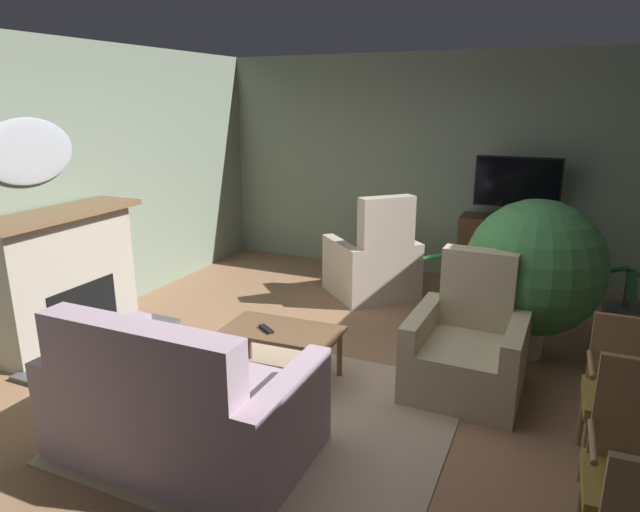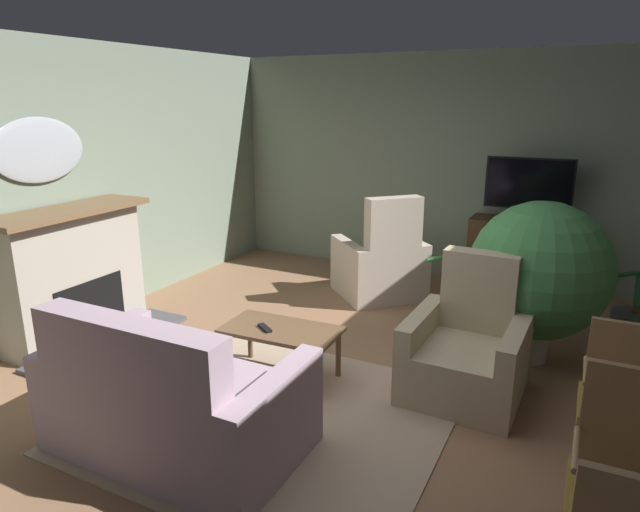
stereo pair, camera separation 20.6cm
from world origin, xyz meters
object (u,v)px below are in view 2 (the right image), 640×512
at_px(wall_mirror_oval, 39,150).
at_px(tv_cabinet, 521,259).
at_px(potted_plant_tall_palm_by_window, 539,271).
at_px(tv_remote, 265,328).
at_px(side_chair_nearest_door, 622,399).
at_px(sofa_floral, 172,404).
at_px(coffee_table, 281,335).
at_px(fireplace, 74,278).
at_px(armchair_facing_sofa, 467,353).
at_px(potted_plant_small_fern_corner, 632,330).
at_px(armchair_angled_to_table, 381,266).
at_px(potted_plant_on_hearth_side, 466,317).
at_px(television, 528,188).
at_px(side_chair_far_end, 627,480).

bearing_deg(wall_mirror_oval, tv_cabinet, 39.83).
bearing_deg(potted_plant_tall_palm_by_window, tv_remote, -144.50).
bearing_deg(side_chair_nearest_door, sofa_floral, -158.04).
distance_m(coffee_table, side_chair_nearest_door, 2.38).
distance_m(fireplace, tv_cabinet, 4.75).
bearing_deg(fireplace, coffee_table, 4.51).
height_order(coffee_table, side_chair_nearest_door, side_chair_nearest_door).
relative_size(sofa_floral, potted_plant_tall_palm_by_window, 1.14).
relative_size(armchair_facing_sofa, potted_plant_small_fern_corner, 1.11).
relative_size(tv_cabinet, armchair_angled_to_table, 0.98).
height_order(potted_plant_on_hearth_side, potted_plant_small_fern_corner, potted_plant_on_hearth_side).
distance_m(fireplace, potted_plant_small_fern_corner, 5.04).
distance_m(tv_cabinet, potted_plant_small_fern_corner, 1.65).
relative_size(fireplace, potted_plant_tall_palm_by_window, 1.11).
height_order(tv_cabinet, potted_plant_tall_palm_by_window, potted_plant_tall_palm_by_window).
relative_size(armchair_angled_to_table, potted_plant_tall_palm_by_window, 0.87).
xyz_separation_m(coffee_table, potted_plant_tall_palm_by_window, (1.75, 1.25, 0.42)).
xyz_separation_m(television, potted_plant_on_hearth_side, (-0.28, -1.46, -1.04)).
bearing_deg(tv_cabinet, potted_plant_small_fern_corner, -47.80).
xyz_separation_m(tv_cabinet, potted_plant_small_fern_corner, (1.10, -1.21, -0.19)).
distance_m(coffee_table, armchair_angled_to_table, 2.17).
bearing_deg(armchair_facing_sofa, television, 88.64).
xyz_separation_m(tv_cabinet, armchair_angled_to_table, (-1.40, -0.82, -0.05)).
xyz_separation_m(armchair_facing_sofa, side_chair_nearest_door, (1.01, -0.59, 0.18)).
bearing_deg(armchair_angled_to_table, wall_mirror_oval, -135.58).
bearing_deg(television, armchair_facing_sofa, -91.36).
xyz_separation_m(television, armchair_facing_sofa, (-0.06, -2.48, -0.91)).
bearing_deg(potted_plant_on_hearth_side, wall_mirror_oval, -154.92).
xyz_separation_m(tv_remote, armchair_facing_sofa, (1.47, 0.53, -0.12)).
height_order(side_chair_far_end, potted_plant_on_hearth_side, side_chair_far_end).
relative_size(television, side_chair_nearest_door, 1.00).
distance_m(coffee_table, potted_plant_small_fern_corner, 3.09).
height_order(tv_cabinet, potted_plant_on_hearth_side, potted_plant_on_hearth_side).
xyz_separation_m(potted_plant_on_hearth_side, potted_plant_small_fern_corner, (1.38, 0.30, 0.02)).
bearing_deg(potted_plant_tall_palm_by_window, armchair_angled_to_table, 152.09).
bearing_deg(fireplace, armchair_angled_to_table, 47.55).
relative_size(tv_cabinet, coffee_table, 1.25).
relative_size(sofa_floral, side_chair_nearest_door, 1.71).
bearing_deg(potted_plant_tall_palm_by_window, potted_plant_on_hearth_side, 159.93).
height_order(sofa_floral, potted_plant_small_fern_corner, sofa_floral).
xyz_separation_m(tv_remote, potted_plant_on_hearth_side, (1.25, 1.55, -0.25)).
bearing_deg(sofa_floral, side_chair_far_end, 3.99).
bearing_deg(tv_cabinet, sofa_floral, -110.45).
bearing_deg(coffee_table, potted_plant_small_fern_corner, 35.12).
distance_m(fireplace, potted_plant_tall_palm_by_window, 4.13).
bearing_deg(armchair_angled_to_table, potted_plant_on_hearth_side, -31.73).
bearing_deg(side_chair_nearest_door, potted_plant_small_fern_corner, 85.52).
bearing_deg(armchair_facing_sofa, side_chair_far_end, -54.64).
xyz_separation_m(fireplace, armchair_facing_sofa, (3.48, 0.62, -0.27)).
xyz_separation_m(fireplace, armchair_angled_to_table, (2.14, 2.34, -0.23)).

